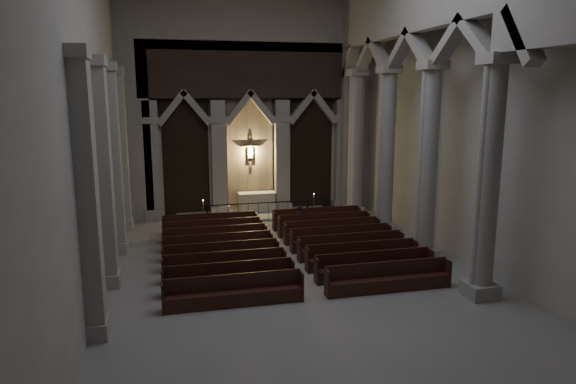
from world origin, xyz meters
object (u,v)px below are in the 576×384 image
object	(u,v)px
altar_rail	(258,209)
candle_stand_right	(314,212)
candle_stand_left	(204,218)
worshipper	(300,219)
pews	(285,250)
altar	(257,202)

from	to	relation	value
altar_rail	candle_stand_right	size ratio (longest dim) A/B	3.83
altar_rail	candle_stand_left	xyz separation A→B (m)	(-2.89, -0.03, -0.35)
altar_rail	candle_stand_right	bearing A→B (deg)	-2.21
candle_stand_left	worshipper	xyz separation A→B (m)	(4.54, -2.40, 0.30)
candle_stand_right	worshipper	size ratio (longest dim) A/B	1.09
candle_stand_right	worshipper	bearing A→B (deg)	-121.13
pews	worshipper	world-z (taller)	worshipper
altar_rail	candle_stand_right	world-z (taller)	candle_stand_right
altar_rail	pews	xyz separation A→B (m)	(-0.00, -6.21, -0.39)
altar_rail	candle_stand_right	xyz separation A→B (m)	(3.04, -0.12, -0.33)
altar	altar_rail	distance (m)	1.93
candle_stand_right	worshipper	xyz separation A→B (m)	(-1.40, -2.31, 0.27)
altar	candle_stand_right	bearing A→B (deg)	-36.20
candle_stand_left	candle_stand_right	distance (m)	5.94
altar	candle_stand_right	world-z (taller)	candle_stand_right
candle_stand_left	pews	world-z (taller)	candle_stand_left
candle_stand_left	candle_stand_right	xyz separation A→B (m)	(5.94, -0.09, 0.03)
altar	candle_stand_left	distance (m)	3.73
candle_stand_right	pews	xyz separation A→B (m)	(-3.04, -6.10, -0.06)
pews	candle_stand_right	bearing A→B (deg)	63.49
candle_stand_right	candle_stand_left	bearing A→B (deg)	179.15
candle_stand_left	candle_stand_right	bearing A→B (deg)	-0.85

